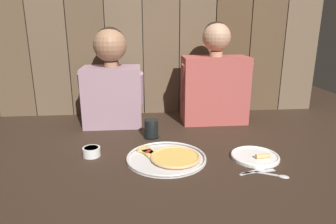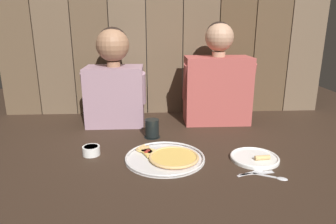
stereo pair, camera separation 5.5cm
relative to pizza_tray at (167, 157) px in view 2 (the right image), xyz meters
name	(u,v)px [view 2 (the right image)]	position (x,y,z in m)	size (l,w,h in m)	color
ground_plane	(171,153)	(0.02, 0.07, -0.01)	(3.20, 3.20, 0.00)	#332319
pizza_tray	(167,157)	(0.00, 0.00, 0.00)	(0.37, 0.37, 0.03)	silver
dinner_plate	(255,158)	(0.41, -0.03, 0.00)	(0.22, 0.22, 0.03)	white
drinking_glass	(152,129)	(-0.07, 0.29, 0.04)	(0.09, 0.09, 0.10)	black
dipping_bowl	(91,150)	(-0.36, 0.07, 0.01)	(0.08, 0.08, 0.04)	white
table_fork	(251,172)	(0.35, -0.15, -0.01)	(0.13, 0.07, 0.01)	silver
table_knife	(257,173)	(0.37, -0.16, -0.01)	(0.16, 0.04, 0.01)	silver
table_spoon	(276,177)	(0.44, -0.20, -0.01)	(0.13, 0.08, 0.01)	silver
diner_left	(114,81)	(-0.30, 0.55, 0.26)	(0.38, 0.24, 0.59)	gray
diner_right	(217,80)	(0.34, 0.55, 0.26)	(0.44, 0.22, 0.62)	#AD4C47
wooden_backdrop_wall	(164,15)	(0.02, 0.78, 0.65)	(2.19, 0.03, 1.32)	brown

